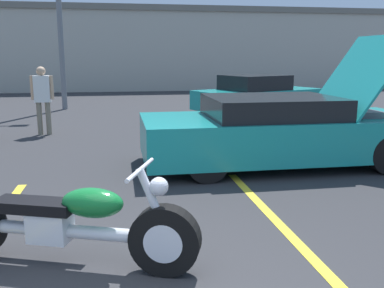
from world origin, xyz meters
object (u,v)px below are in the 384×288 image
(show_car_hood_open, at_px, (282,130))
(parked_car_right_row, at_px, (257,95))
(motorcycle, at_px, (64,224))
(spectator_by_show_car, at_px, (42,95))

(show_car_hood_open, xyz_separation_m, parked_car_right_row, (1.65, 6.34, -0.00))
(motorcycle, distance_m, spectator_by_show_car, 6.91)
(show_car_hood_open, height_order, parked_car_right_row, show_car_hood_open)
(motorcycle, relative_size, parked_car_right_row, 0.53)
(spectator_by_show_car, bearing_deg, motorcycle, -79.58)
(show_car_hood_open, distance_m, parked_car_right_row, 6.55)
(show_car_hood_open, bearing_deg, motorcycle, -136.01)
(motorcycle, xyz_separation_m, parked_car_right_row, (4.90, 9.45, 0.21))
(motorcycle, height_order, parked_car_right_row, parked_car_right_row)
(motorcycle, bearing_deg, parked_car_right_row, 82.69)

